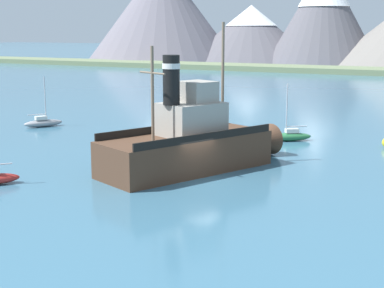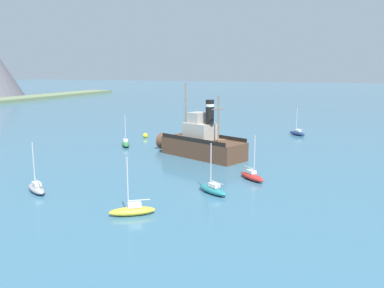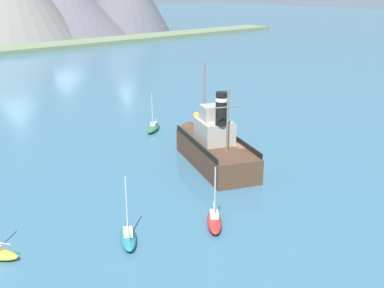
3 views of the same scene
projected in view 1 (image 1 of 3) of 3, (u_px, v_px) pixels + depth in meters
name	position (u px, v px, depth m)	size (l,w,h in m)	color
ground_plane	(199.00, 179.00, 37.46)	(600.00, 600.00, 0.00)	#38667F
old_tugboat	(193.00, 143.00, 39.77)	(8.80, 14.56, 9.90)	#4C3323
sailboat_green	(290.00, 136.00, 50.32)	(3.75, 3.08, 4.90)	#286B3D
sailboat_grey	(43.00, 122.00, 57.60)	(2.95, 3.81, 4.90)	gray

